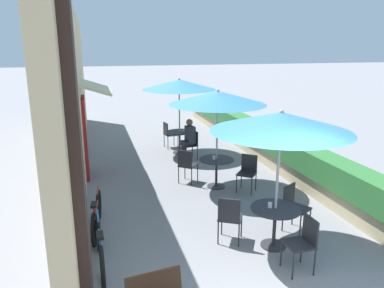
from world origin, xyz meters
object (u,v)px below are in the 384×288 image
Objects in this scene: patio_umbrella_mid at (218,98)px; seated_patron_far_left at (188,138)px; cafe_chair_near_right at (303,240)px; cafe_chair_mid_left at (248,170)px; patio_table_mid at (216,166)px; patio_umbrella_far at (179,85)px; cafe_chair_far_right at (169,133)px; coffee_cup_near at (270,205)px; cafe_chair_near_back at (294,204)px; coffee_cup_mid at (214,158)px; bicycle_second at (96,215)px; cafe_chair_near_left at (230,216)px; patio_table_near at (275,218)px; bicycle_leaning at (100,248)px; cafe_chair_mid_right at (187,163)px; patio_table_far at (180,137)px; cafe_chair_far_left at (192,143)px; patio_umbrella_near at (281,122)px; coffee_cup_far at (183,130)px.

patio_umbrella_mid reaches higher than seated_patron_far_left.
cafe_chair_near_right is 3.27m from cafe_chair_mid_left.
patio_umbrella_far is at bearing 93.28° from patio_table_mid.
cafe_chair_mid_left is 4.39m from cafe_chair_far_right.
coffee_cup_near is at bearing -6.49° from cafe_chair_far_right.
cafe_chair_near_back is 6.39m from cafe_chair_far_right.
coffee_cup_mid reaches higher than bicycle_second.
cafe_chair_mid_left is (1.27, 2.17, 0.00)m from cafe_chair_near_left.
patio_table_near is 0.97× the size of cafe_chair_far_right.
patio_table_mid is 0.49× the size of bicycle_leaning.
cafe_chair_near_right is 1.00× the size of cafe_chair_far_right.
patio_table_far is (0.45, 2.67, 0.02)m from cafe_chair_mid_right.
cafe_chair_near_back is at bearing 3.93° from bicycle_leaning.
patio_umbrella_mid reaches higher than cafe_chair_near_right.
bicycle_leaning is at bearing -135.24° from coffee_cup_mid.
patio_umbrella_mid is 26.59× the size of coffee_cup_mid.
patio_umbrella_far is (-0.10, 3.13, 1.43)m from coffee_cup_mid.
patio_umbrella_mid is at bearing 105.65° from cafe_chair_near_left.
cafe_chair_near_left is 1.00× the size of cafe_chair_mid_left.
cafe_chair_mid_right is 1.04× the size of patio_table_far.
cafe_chair_near_back is 0.52× the size of bicycle_second.
cafe_chair_mid_right is 1.00× the size of cafe_chair_far_left.
cafe_chair_near_left is 5.73m from patio_table_far.
cafe_chair_mid_left and cafe_chair_far_right have the same top height.
patio_umbrella_far is at bearing 91.44° from coffee_cup_near.
cafe_chair_far_left is (-0.61, 2.80, 0.00)m from cafe_chair_mid_left.
cafe_chair_near_left is 5.01m from cafe_chair_far_left.
seated_patron_far_left is at bearing -83.18° from patio_table_far.
cafe_chair_near_left is 2.21m from bicycle_leaning.
patio_umbrella_near is 2.75× the size of cafe_chair_far_left.
patio_table_mid is 0.97× the size of cafe_chair_mid_right.
cafe_chair_near_back is at bearing 179.52° from seated_patron_far_left.
cafe_chair_mid_left is 1.53m from cafe_chair_mid_right.
cafe_chair_far_left is at bearing -74.77° from patio_umbrella_far.
cafe_chair_far_right is (-0.20, 0.74, -0.02)m from patio_table_far.
bicycle_second is at bearing 134.12° from cafe_chair_far_left.
cafe_chair_far_right is 0.86m from coffee_cup_far.
cafe_chair_far_left reaches higher than patio_table_far.
patio_table_far is (-0.18, 3.11, 0.00)m from patio_table_mid.
patio_umbrella_mid is at bearing -3.85° from cafe_chair_far_right.
seated_patron_far_left is (-0.09, 2.35, 0.15)m from patio_table_mid.
patio_table_near and patio_table_mid have the same top height.
cafe_chair_far_left reaches higher than patio_table_mid.
patio_table_mid is 3.52m from patio_umbrella_far.
coffee_cup_far is 0.05× the size of bicycle_leaning.
patio_umbrella_near is 2.75× the size of cafe_chair_near_right.
cafe_chair_far_right is at bearing -111.00° from cafe_chair_near_back.
cafe_chair_near_right is at bearing -87.31° from patio_umbrella_far.
seated_patron_far_left reaches higher than cafe_chair_far_left.
patio_table_mid is at bearing 105.65° from cafe_chair_near_left.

